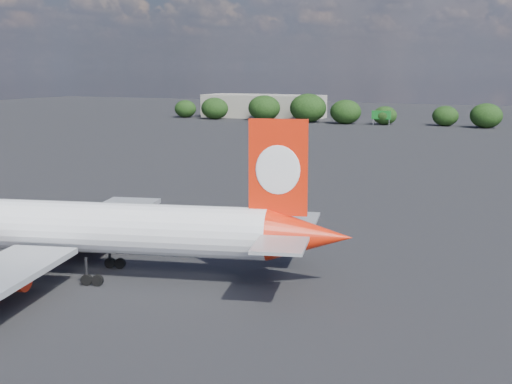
% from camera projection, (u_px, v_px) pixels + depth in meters
% --- Properties ---
extents(ground, '(500.00, 500.00, 0.00)m').
position_uv_depth(ground, '(294.00, 186.00, 107.75)').
color(ground, black).
rests_on(ground, ground).
extents(qantas_airliner, '(41.74, 39.99, 13.79)m').
position_uv_depth(qantas_airliner, '(94.00, 229.00, 60.86)').
color(qantas_airliner, white).
rests_on(qantas_airliner, ground).
extents(terminal_building, '(42.00, 16.00, 8.00)m').
position_uv_depth(terminal_building, '(263.00, 106.00, 251.91)').
color(terminal_building, gray).
rests_on(terminal_building, ground).
extents(highway_sign, '(6.00, 0.30, 4.50)m').
position_uv_depth(highway_sign, '(381.00, 115.00, 218.23)').
color(highway_sign, '#156A21').
rests_on(highway_sign, ground).
extents(billboard_yellow, '(5.00, 0.30, 5.50)m').
position_uv_depth(billboard_yellow, '(486.00, 114.00, 210.98)').
color(billboard_yellow, gold).
rests_on(billboard_yellow, ground).
extents(horizon_treeline, '(206.71, 14.56, 9.28)m').
position_uv_depth(horizon_treeline, '(466.00, 114.00, 210.47)').
color(horizon_treeline, black).
rests_on(horizon_treeline, ground).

